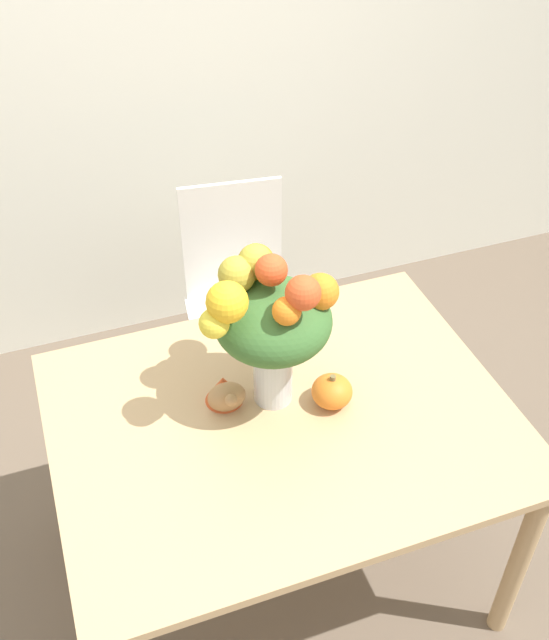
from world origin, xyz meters
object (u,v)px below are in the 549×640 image
at_px(turkey_figurine, 225,392).
at_px(dining_chair_near_window, 239,302).
at_px(flower_vase, 271,318).
at_px(pumpkin, 332,391).

xyz_separation_m(turkey_figurine, dining_chair_near_window, (0.28, 0.77, -0.32)).
bearing_deg(turkey_figurine, dining_chair_near_window, 70.00).
relative_size(flower_vase, pumpkin, 4.20).
bearing_deg(turkey_figurine, flower_vase, -7.28).
distance_m(pumpkin, turkey_figurine, 0.31).
bearing_deg(pumpkin, flower_vase, 150.69).
bearing_deg(flower_vase, pumpkin, -29.31).
xyz_separation_m(pumpkin, turkey_figurine, (-0.29, 0.10, -0.00)).
bearing_deg(flower_vase, turkey_figurine, 172.72).
xyz_separation_m(flower_vase, pumpkin, (0.16, -0.09, -0.25)).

